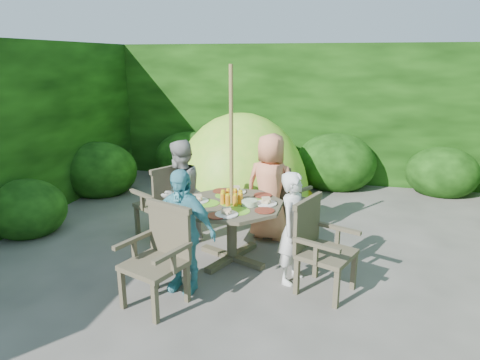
% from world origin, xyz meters
% --- Properties ---
extents(ground, '(60.00, 60.00, 0.00)m').
position_xyz_m(ground, '(0.00, 0.00, 0.00)').
color(ground, '#4C4944').
rests_on(ground, ground).
extents(hedge_enclosure, '(9.00, 9.00, 2.50)m').
position_xyz_m(hedge_enclosure, '(0.00, 1.33, 1.25)').
color(hedge_enclosure, black).
rests_on(hedge_enclosure, ground).
extents(patio_table, '(1.57, 1.57, 0.83)m').
position_xyz_m(patio_table, '(-0.47, 0.04, 0.59)').
color(patio_table, '#3C3627').
rests_on(patio_table, ground).
extents(parasol_pole, '(0.06, 0.06, 2.20)m').
position_xyz_m(parasol_pole, '(-0.47, 0.04, 1.10)').
color(parasol_pole, olive).
rests_on(parasol_pole, ground).
extents(garden_chair_right, '(0.65, 0.68, 0.90)m').
position_xyz_m(garden_chair_right, '(0.54, -0.39, 0.48)').
color(garden_chair_right, '#3C3627').
rests_on(garden_chair_right, ground).
extents(garden_chair_left, '(0.71, 0.74, 0.94)m').
position_xyz_m(garden_chair_left, '(-1.48, 0.46, 0.50)').
color(garden_chair_left, '#3C3627').
rests_on(garden_chair_left, ground).
extents(garden_chair_back, '(0.71, 0.70, 0.90)m').
position_xyz_m(garden_chair_back, '(-0.05, 1.06, 0.48)').
color(garden_chair_back, '#3C3627').
rests_on(garden_chair_back, ground).
extents(garden_chair_front, '(0.68, 0.64, 0.91)m').
position_xyz_m(garden_chair_front, '(-0.91, -0.97, 0.49)').
color(garden_chair_front, '#3C3627').
rests_on(garden_chair_front, ground).
extents(child_right, '(0.40, 0.49, 1.18)m').
position_xyz_m(child_right, '(0.26, -0.27, 0.59)').
color(child_right, white).
rests_on(child_right, ground).
extents(child_left, '(0.65, 0.75, 1.31)m').
position_xyz_m(child_left, '(-1.21, 0.36, 0.66)').
color(child_left, '#9D9C97').
rests_on(child_left, ground).
extents(child_back, '(0.74, 0.55, 1.37)m').
position_xyz_m(child_back, '(-0.16, 0.78, 0.68)').
color(child_back, '#E4885E').
rests_on(child_back, ground).
extents(child_front, '(0.78, 0.43, 1.26)m').
position_xyz_m(child_front, '(-0.79, -0.69, 0.63)').
color(child_front, '#4DA4B4').
rests_on(child_front, ground).
extents(dome_tent, '(2.45, 2.45, 2.80)m').
position_xyz_m(dome_tent, '(-0.93, 2.38, 0.00)').
color(dome_tent, '#78D529').
rests_on(dome_tent, ground).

